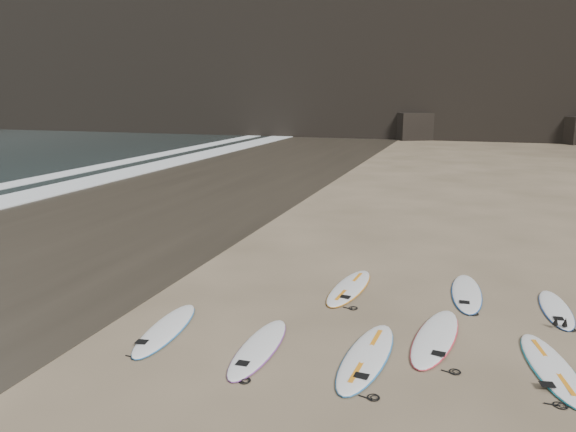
# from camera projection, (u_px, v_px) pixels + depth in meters

# --- Properties ---
(ground) EXTENTS (240.00, 240.00, 0.00)m
(ground) POSITION_uv_depth(u_px,v_px,m) (493.00, 358.00, 9.45)
(ground) COLOR #897559
(ground) RESTS_ON ground
(wet_sand) EXTENTS (12.00, 200.00, 0.01)m
(wet_sand) POSITION_uv_depth(u_px,v_px,m) (144.00, 203.00, 22.64)
(wet_sand) COLOR #383026
(wet_sand) RESTS_ON ground
(foam_near) EXTENTS (2.20, 200.00, 0.05)m
(foam_near) POSITION_uv_depth(u_px,v_px,m) (33.00, 195.00, 24.30)
(foam_near) COLOR white
(foam_near) RESTS_ON ground
(surfboard_0) EXTENTS (0.65, 2.49, 0.09)m
(surfboard_0) POSITION_uv_depth(u_px,v_px,m) (259.00, 347.00, 9.74)
(surfboard_0) COLOR white
(surfboard_0) RESTS_ON ground
(surfboard_1) EXTENTS (0.86, 2.80, 0.10)m
(surfboard_1) POSITION_uv_depth(u_px,v_px,m) (367.00, 356.00, 9.41)
(surfboard_1) COLOR white
(surfboard_1) RESTS_ON ground
(surfboard_2) EXTENTS (0.99, 2.80, 0.10)m
(surfboard_2) POSITION_uv_depth(u_px,v_px,m) (436.00, 337.00, 10.16)
(surfboard_2) COLOR white
(surfboard_2) RESTS_ON ground
(surfboard_3) EXTENTS (1.12, 2.63, 0.09)m
(surfboard_3) POSITION_uv_depth(u_px,v_px,m) (552.00, 367.00, 9.04)
(surfboard_3) COLOR white
(surfboard_3) RESTS_ON ground
(surfboard_5) EXTENTS (0.85, 2.67, 0.09)m
(surfboard_5) POSITION_uv_depth(u_px,v_px,m) (349.00, 287.00, 12.73)
(surfboard_5) COLOR white
(surfboard_5) RESTS_ON ground
(surfboard_6) EXTENTS (0.75, 2.59, 0.09)m
(surfboard_6) POSITION_uv_depth(u_px,v_px,m) (467.00, 293.00, 12.39)
(surfboard_6) COLOR white
(surfboard_6) RESTS_ON ground
(surfboard_7) EXTENTS (0.66, 2.26, 0.08)m
(surfboard_7) POSITION_uv_depth(u_px,v_px,m) (556.00, 309.00, 11.49)
(surfboard_7) COLOR white
(surfboard_7) RESTS_ON ground
(surfboard_11) EXTENTS (0.87, 2.55, 0.09)m
(surfboard_11) POSITION_uv_depth(u_px,v_px,m) (166.00, 329.00, 10.50)
(surfboard_11) COLOR white
(surfboard_11) RESTS_ON ground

